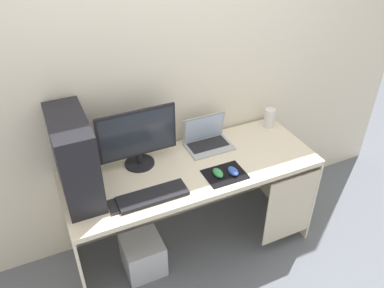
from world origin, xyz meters
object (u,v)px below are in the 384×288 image
Objects in this scene: keyboard at (153,196)px; speaker at (269,118)px; mouse_right at (233,171)px; laptop at (207,140)px; cell_phone at (115,207)px; mouse_left at (218,173)px; monitor at (138,138)px; subwoofer at (143,255)px; pc_tower at (75,158)px.

speaker is at bearing 19.71° from keyboard.
keyboard is 0.54m from mouse_right.
laptop is at bearing 90.69° from mouse_right.
speaker is 1.12× the size of cell_phone.
mouse_left is at bearing -105.08° from laptop.
cell_phone is (-0.26, -0.32, -0.21)m from monitor.
subwoofer is at bearing 32.87° from cell_phone.
laptop is 0.92m from subwoofer.
speaker reaches higher than mouse_left.
subwoofer is at bearing -114.60° from monitor.
speaker reaches higher than subwoofer.
monitor is at bearing 50.97° from cell_phone.
monitor is at bearing 146.18° from mouse_right.
mouse_right is 0.89m from subwoofer.
pc_tower is 3.50× the size of speaker.
monitor is (0.40, 0.11, -0.04)m from pc_tower.
pc_tower reaches higher than speaker.
pc_tower is 0.97m from mouse_right.
subwoofer is at bearing 169.22° from mouse_left.
laptop is 2.42× the size of cell_phone.
cell_phone is (-1.30, -0.37, -0.07)m from speaker.
monitor is 0.53m from laptop.
speaker is 0.35× the size of keyboard.
keyboard is at bearing -3.37° from cell_phone.
pc_tower is 1.22× the size of keyboard.
mouse_left is at bearing 165.26° from mouse_right.
laptop is 1.17× the size of subwoofer.
keyboard is 0.23m from cell_phone.
keyboard reaches higher than subwoofer.
laptop reaches higher than speaker.
pc_tower is at bearing 165.77° from mouse_left.
mouse_left is 0.82m from subwoofer.
monitor is 1.05m from speaker.
mouse_left is 1.00× the size of mouse_right.
mouse_right is at bearing -1.37° from cell_phone.
laptop is 0.35m from mouse_left.
mouse_right reaches higher than subwoofer.
keyboard is at bearing -31.42° from pc_tower.
monitor reaches higher than mouse_left.
cell_phone is at bearing 178.63° from mouse_right.
pc_tower reaches higher than laptop.
mouse_right is 0.74× the size of cell_phone.
monitor reaches higher than speaker.
mouse_right is at bearing -11.41° from subwoofer.
mouse_right is (-0.53, -0.39, -0.05)m from speaker.
monitor is at bearing 84.40° from keyboard.
laptop reaches higher than mouse_left.
mouse_right is at bearing -143.77° from speaker.
mouse_right is at bearing -89.31° from laptop.
speaker is 0.66m from mouse_right.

